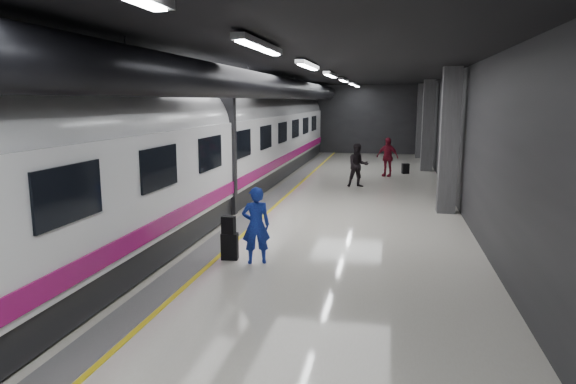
{
  "coord_description": "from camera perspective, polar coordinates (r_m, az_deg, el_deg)",
  "views": [
    {
      "loc": [
        2.8,
        -14.57,
        3.49
      ],
      "look_at": [
        0.33,
        -2.3,
        1.25
      ],
      "focal_mm": 32.0,
      "sensor_mm": 36.0,
      "label": 1
    }
  ],
  "objects": [
    {
      "name": "ground",
      "position": [
        15.24,
        0.5,
        -3.1
      ],
      "size": [
        40.0,
        40.0,
        0.0
      ],
      "primitive_type": "plane",
      "color": "silver",
      "rests_on": "ground"
    },
    {
      "name": "platform_hall",
      "position": [
        15.83,
        0.16,
        10.31
      ],
      "size": [
        10.02,
        40.02,
        4.51
      ],
      "color": "black",
      "rests_on": "ground"
    },
    {
      "name": "traveler_far_b",
      "position": [
        24.28,
        10.98,
        3.84
      ],
      "size": [
        1.15,
        0.82,
        1.81
      ],
      "primitive_type": "imported",
      "rotation": [
        0.0,
        0.0,
        -0.4
      ],
      "color": "maroon",
      "rests_on": "ground"
    },
    {
      "name": "suitcase_main",
      "position": [
        11.52,
        -6.5,
        -6.01
      ],
      "size": [
        0.39,
        0.27,
        0.6
      ],
      "primitive_type": "cube",
      "rotation": [
        0.0,
        0.0,
        0.11
      ],
      "color": "black",
      "rests_on": "ground"
    },
    {
      "name": "traveler_main",
      "position": [
        11.08,
        -3.57,
        -3.71
      ],
      "size": [
        0.72,
        0.6,
        1.68
      ],
      "primitive_type": "imported",
      "rotation": [
        0.0,
        0.0,
        3.51
      ],
      "color": "#1742AF",
      "rests_on": "ground"
    },
    {
      "name": "shoulder_bag",
      "position": [
        11.37,
        -6.62,
        -3.66
      ],
      "size": [
        0.31,
        0.19,
        0.39
      ],
      "primitive_type": "cube",
      "rotation": [
        0.0,
        0.0,
        -0.12
      ],
      "color": "black",
      "rests_on": "suitcase_main"
    },
    {
      "name": "suitcase_far",
      "position": [
        25.43,
        12.92,
        2.55
      ],
      "size": [
        0.39,
        0.32,
        0.49
      ],
      "primitive_type": "cube",
      "rotation": [
        0.0,
        0.0,
        0.35
      ],
      "color": "black",
      "rests_on": "ground"
    },
    {
      "name": "train",
      "position": [
        15.84,
        -11.14,
        4.8
      ],
      "size": [
        3.05,
        38.0,
        4.05
      ],
      "color": "black",
      "rests_on": "ground"
    },
    {
      "name": "traveler_far_a",
      "position": [
        21.05,
        7.77,
        2.96
      ],
      "size": [
        1.03,
        0.9,
        1.78
      ],
      "primitive_type": "imported",
      "rotation": [
        0.0,
        0.0,
        0.3
      ],
      "color": "black",
      "rests_on": "ground"
    }
  ]
}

